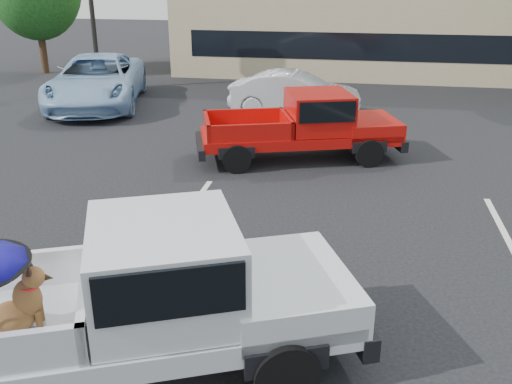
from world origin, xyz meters
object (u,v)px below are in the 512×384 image
silver_pickup (145,292)px  silver_sedan (295,93)px  blue_suv (97,81)px  red_pickup (312,123)px

silver_pickup → silver_sedan: size_ratio=1.43×
silver_pickup → silver_sedan: (0.25, 13.07, -0.36)m
blue_suv → silver_sedan: bearing=-15.6°
silver_pickup → red_pickup: (1.21, 8.51, -0.13)m
silver_pickup → blue_suv: size_ratio=0.97×
silver_pickup → blue_suv: 14.74m
red_pickup → silver_sedan: bearing=83.7°
silver_pickup → red_pickup: bearing=58.7°
silver_pickup → blue_suv: silver_pickup is taller
silver_sedan → blue_suv: blue_suv is taller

